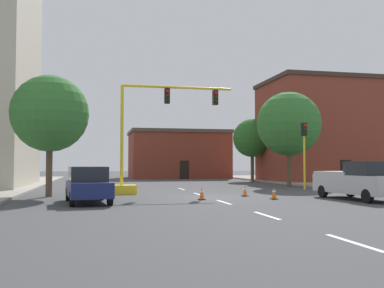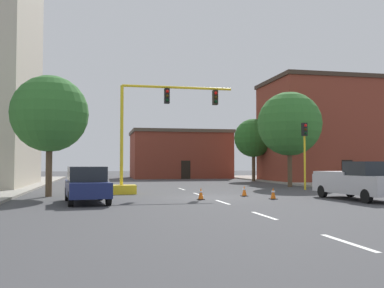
% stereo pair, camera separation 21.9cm
% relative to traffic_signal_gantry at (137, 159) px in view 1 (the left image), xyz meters
% --- Properties ---
extents(ground_plane, '(160.00, 160.00, 0.00)m').
position_rel_traffic_signal_gantry_xyz_m(ground_plane, '(3.61, -3.72, -2.18)').
color(ground_plane, '#424244').
extents(sidewalk_right, '(6.00, 56.00, 0.14)m').
position_rel_traffic_signal_gantry_xyz_m(sidewalk_right, '(16.97, 4.28, -2.11)').
color(sidewalk_right, '#9E998E').
rests_on(sidewalk_right, ground_plane).
extents(lane_stripe_seg_0, '(0.16, 2.40, 0.01)m').
position_rel_traffic_signal_gantry_xyz_m(lane_stripe_seg_0, '(3.61, -17.72, -2.17)').
color(lane_stripe_seg_0, silver).
rests_on(lane_stripe_seg_0, ground_plane).
extents(lane_stripe_seg_1, '(0.16, 2.40, 0.01)m').
position_rel_traffic_signal_gantry_xyz_m(lane_stripe_seg_1, '(3.61, -12.22, -2.17)').
color(lane_stripe_seg_1, silver).
rests_on(lane_stripe_seg_1, ground_plane).
extents(lane_stripe_seg_2, '(0.16, 2.40, 0.01)m').
position_rel_traffic_signal_gantry_xyz_m(lane_stripe_seg_2, '(3.61, -6.72, -2.17)').
color(lane_stripe_seg_2, silver).
rests_on(lane_stripe_seg_2, ground_plane).
extents(lane_stripe_seg_3, '(0.16, 2.40, 0.01)m').
position_rel_traffic_signal_gantry_xyz_m(lane_stripe_seg_3, '(3.61, -1.22, -2.17)').
color(lane_stripe_seg_3, silver).
rests_on(lane_stripe_seg_3, ground_plane).
extents(lane_stripe_seg_4, '(0.16, 2.40, 0.01)m').
position_rel_traffic_signal_gantry_xyz_m(lane_stripe_seg_4, '(3.61, 4.28, -2.17)').
color(lane_stripe_seg_4, silver).
rests_on(lane_stripe_seg_4, ground_plane).
extents(building_brick_center, '(12.41, 9.10, 6.03)m').
position_rel_traffic_signal_gantry_xyz_m(building_brick_center, '(7.69, 28.11, 0.85)').
color(building_brick_center, brown).
rests_on(building_brick_center, ground_plane).
extents(building_row_right, '(11.69, 9.07, 10.48)m').
position_rel_traffic_signal_gantry_xyz_m(building_row_right, '(20.34, 14.00, 3.08)').
color(building_row_right, brown).
rests_on(building_row_right, ground_plane).
extents(traffic_signal_gantry, '(7.97, 1.20, 6.83)m').
position_rel_traffic_signal_gantry_xyz_m(traffic_signal_gantry, '(0.00, 0.00, 0.00)').
color(traffic_signal_gantry, yellow).
rests_on(traffic_signal_gantry, ground_plane).
extents(traffic_light_pole_right, '(0.32, 0.47, 4.80)m').
position_rel_traffic_signal_gantry_xyz_m(traffic_light_pole_right, '(12.10, 1.60, 1.35)').
color(traffic_light_pole_right, yellow).
rests_on(traffic_light_pole_right, ground_plane).
extents(tree_right_far, '(4.06, 4.06, 6.60)m').
position_rel_traffic_signal_gantry_xyz_m(tree_right_far, '(13.60, 16.48, 2.38)').
color(tree_right_far, brown).
rests_on(tree_right_far, ground_plane).
extents(tree_left_near, '(4.38, 4.38, 6.93)m').
position_rel_traffic_signal_gantry_xyz_m(tree_left_near, '(-5.12, -1.31, 2.55)').
color(tree_left_near, brown).
rests_on(tree_left_near, ground_plane).
extents(tree_right_mid, '(5.15, 5.15, 7.65)m').
position_rel_traffic_signal_gantry_xyz_m(tree_right_mid, '(12.63, 5.32, 2.89)').
color(tree_right_mid, brown).
rests_on(tree_right_mid, ground_plane).
extents(pickup_truck_silver, '(2.41, 5.54, 1.99)m').
position_rel_traffic_signal_gantry_xyz_m(pickup_truck_silver, '(10.86, -6.93, -1.20)').
color(pickup_truck_silver, '#BCBCC1').
rests_on(pickup_truck_silver, ground_plane).
extents(sedan_navy_near_left, '(2.37, 4.69, 1.74)m').
position_rel_traffic_signal_gantry_xyz_m(sedan_navy_near_left, '(-2.86, -5.75, -1.29)').
color(sedan_navy_near_left, navy).
rests_on(sedan_navy_near_left, ground_plane).
extents(traffic_cone_roadside_a, '(0.36, 0.36, 0.63)m').
position_rel_traffic_signal_gantry_xyz_m(traffic_cone_roadside_a, '(5.90, -3.26, -1.87)').
color(traffic_cone_roadside_a, black).
rests_on(traffic_cone_roadside_a, ground_plane).
extents(traffic_cone_roadside_b, '(0.36, 0.36, 0.65)m').
position_rel_traffic_signal_gantry_xyz_m(traffic_cone_roadside_b, '(2.90, -5.13, -1.86)').
color(traffic_cone_roadside_b, black).
rests_on(traffic_cone_roadside_b, ground_plane).
extents(traffic_cone_roadside_c, '(0.36, 0.36, 0.63)m').
position_rel_traffic_signal_gantry_xyz_m(traffic_cone_roadside_c, '(6.71, -5.59, -1.87)').
color(traffic_cone_roadside_c, black).
rests_on(traffic_cone_roadside_c, ground_plane).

